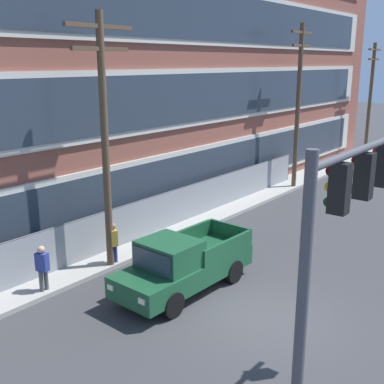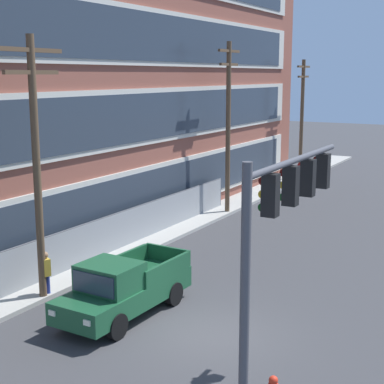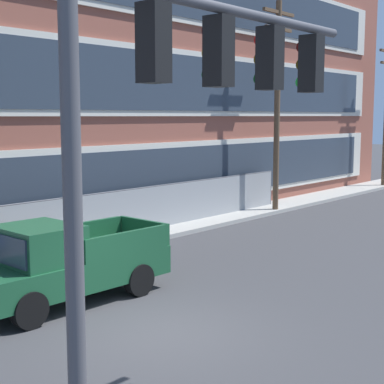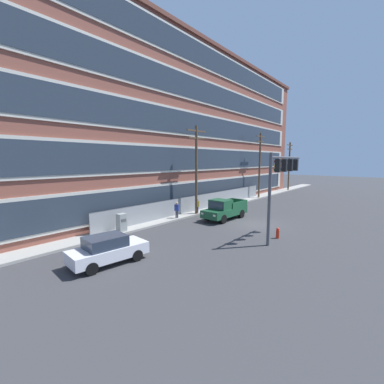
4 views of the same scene
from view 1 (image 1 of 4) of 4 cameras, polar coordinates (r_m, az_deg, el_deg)
The scene contains 11 objects.
ground_plane at distance 14.79m, azimuth 8.85°, elevation -14.69°, with size 160.00×160.00×0.00m, color #38383A.
sidewalk_building_side at distance 18.85m, azimuth -10.30°, elevation -7.68°, with size 80.00×1.92×0.16m, color #9E9B93.
brick_mill_building at distance 24.70m, azimuth -15.27°, elevation 19.52°, with size 50.06×11.45×18.80m.
chain_link_fence at distance 20.08m, azimuth -6.66°, elevation -3.55°, with size 26.76×0.06×1.78m.
traffic_signal_mast at distance 9.47m, azimuth 18.34°, elevation -2.74°, with size 5.61×0.43×6.07m.
pickup_truck_dark_green at distance 15.82m, azimuth -1.14°, elevation -8.65°, with size 5.23×2.13×1.95m.
utility_pole_near_corner at distance 16.75m, azimuth -10.33°, elevation 6.92°, with size 2.78×0.26×8.93m.
utility_pole_midblock at distance 28.56m, azimuth 12.48°, elevation 10.48°, with size 2.36×0.26×9.39m.
utility_pole_far_east at distance 40.06m, azimuth 20.38°, elevation 10.65°, with size 2.39×0.26×8.72m.
pedestrian_near_cabinet at distance 17.86m, azimuth -9.33°, elevation -5.85°, with size 0.38×0.46×1.69m.
pedestrian_by_fence at distance 16.30m, azimuth -17.30°, elevation -8.47°, with size 0.35×0.45×1.69m.
Camera 1 is at (-11.28, -6.17, 7.32)m, focal length 45.00 mm.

